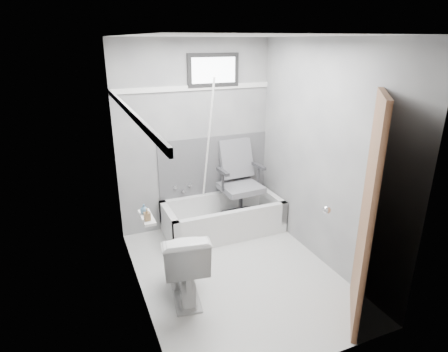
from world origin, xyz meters
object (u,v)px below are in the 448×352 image
door (419,225)px  soap_bottle_b (144,209)px  soap_bottle_a (147,215)px  toilet (183,262)px  bathtub (223,217)px  office_chair (241,182)px

door → soap_bottle_b: (-1.92, 1.23, -0.04)m
soap_bottle_a → soap_bottle_b: size_ratio=1.29×
toilet → soap_bottle_a: (-0.32, -0.07, 0.59)m
bathtub → door: 2.46m
office_chair → door: size_ratio=0.51×
bathtub → office_chair: 0.51m
bathtub → soap_bottle_a: 1.79m
soap_bottle_b → soap_bottle_a: bearing=-90.0°
office_chair → soap_bottle_b: (-1.44, -1.03, 0.33)m
soap_bottle_a → bathtub: bearing=43.8°
office_chair → toilet: bearing=-138.7°
toilet → door: (1.60, -1.15, 0.63)m
bathtub → soap_bottle_a: (-1.17, -1.12, 0.76)m
office_chair → door: bearing=-81.3°
bathtub → soap_bottle_b: soap_bottle_b is taller
bathtub → soap_bottle_b: 1.70m
soap_bottle_a → soap_bottle_b: (0.00, 0.14, -0.01)m
office_chair → door: door is taller
bathtub → office_chair: bearing=10.4°
door → soap_bottle_b: bearing=147.4°
soap_bottle_a → toilet: bearing=11.8°
bathtub → office_chair: (0.27, 0.05, 0.42)m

